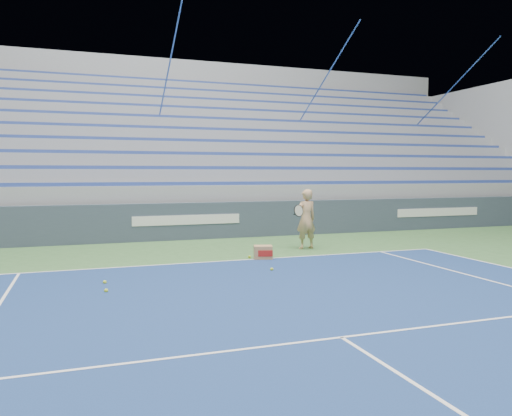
% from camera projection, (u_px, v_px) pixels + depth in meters
% --- Properties ---
extents(sponsor_barrier, '(30.00, 0.32, 1.10)m').
position_uv_depth(sponsor_barrier, '(186.00, 221.00, 14.87)').
color(sponsor_barrier, '#374353').
rests_on(sponsor_barrier, ground).
extents(bleachers, '(31.00, 9.15, 7.30)m').
position_uv_depth(bleachers, '(158.00, 164.00, 20.13)').
color(bleachers, '#93969B').
rests_on(bleachers, ground).
extents(tennis_player, '(0.91, 0.83, 1.56)m').
position_uv_depth(tennis_player, '(306.00, 219.00, 12.99)').
color(tennis_player, tan).
rests_on(tennis_player, ground).
extents(ball_box, '(0.49, 0.42, 0.31)m').
position_uv_depth(ball_box, '(263.00, 252.00, 11.47)').
color(ball_box, '#A77E51').
rests_on(ball_box, ground).
extents(tennis_ball_0, '(0.07, 0.07, 0.07)m').
position_uv_depth(tennis_ball_0, '(105.00, 282.00, 8.89)').
color(tennis_ball_0, '#C9DF2D').
rests_on(tennis_ball_0, ground).
extents(tennis_ball_1, '(0.07, 0.07, 0.07)m').
position_uv_depth(tennis_ball_1, '(249.00, 257.00, 11.59)').
color(tennis_ball_1, '#C9DF2D').
rests_on(tennis_ball_1, ground).
extents(tennis_ball_2, '(0.07, 0.07, 0.07)m').
position_uv_depth(tennis_ball_2, '(272.00, 269.00, 10.09)').
color(tennis_ball_2, '#C9DF2D').
rests_on(tennis_ball_2, ground).
extents(tennis_ball_3, '(0.07, 0.07, 0.07)m').
position_uv_depth(tennis_ball_3, '(106.00, 291.00, 8.26)').
color(tennis_ball_3, '#C9DF2D').
rests_on(tennis_ball_3, ground).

